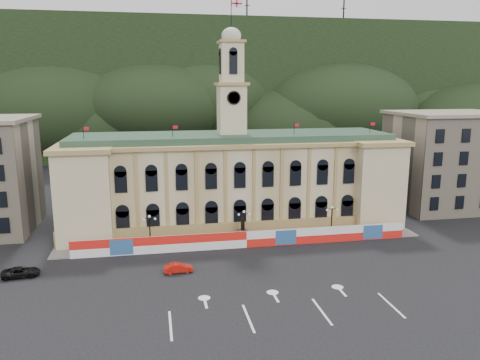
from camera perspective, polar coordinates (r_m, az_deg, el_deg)
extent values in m
plane|color=black|center=(56.53, 3.86, -13.29)|extent=(260.00, 260.00, 0.00)
cube|color=black|center=(180.08, -6.51, 11.00)|extent=(230.00, 70.00, 44.00)
cube|color=#595651|center=(166.78, 6.39, 13.70)|extent=(22.00, 8.00, 14.00)
cube|color=#595651|center=(161.46, -23.55, 11.48)|extent=(16.00, 7.00, 10.00)
cylinder|color=black|center=(169.91, 0.85, 20.51)|extent=(0.50, 0.50, 20.00)
cylinder|color=black|center=(180.01, 12.54, 19.75)|extent=(0.50, 0.50, 20.00)
cube|color=beige|center=(80.46, -1.00, -0.42)|extent=(55.00, 15.00, 14.00)
cube|color=tan|center=(74.52, 0.01, -6.02)|extent=(56.00, 0.80, 2.40)
cube|color=tan|center=(79.26, -1.02, 4.75)|extent=(56.20, 16.20, 0.60)
cube|color=#2E4D39|center=(79.17, -1.02, 5.26)|extent=(53.00, 13.00, 1.20)
cube|color=beige|center=(79.13, -17.91, -1.19)|extent=(8.00, 17.00, 14.00)
cube|color=beige|center=(86.50, 14.65, 0.06)|extent=(8.00, 17.00, 14.00)
cube|color=beige|center=(78.80, -1.04, 8.58)|extent=(4.40, 4.40, 8.00)
cube|color=tan|center=(78.68, -1.05, 11.64)|extent=(5.20, 5.20, 0.50)
cube|color=beige|center=(78.75, -1.06, 14.04)|extent=(3.60, 3.60, 6.50)
cube|color=tan|center=(78.97, -1.07, 16.50)|extent=(4.20, 4.20, 0.40)
cylinder|color=black|center=(76.45, -0.75, 9.99)|extent=(2.20, 0.20, 2.20)
ellipsoid|color=beige|center=(79.05, -1.07, 17.15)|extent=(3.20, 3.20, 2.72)
cylinder|color=black|center=(79.42, -1.08, 19.45)|extent=(0.12, 0.12, 5.00)
cube|color=white|center=(79.83, -0.40, 20.72)|extent=(1.80, 0.04, 1.20)
cube|color=red|center=(79.81, -0.40, 20.72)|extent=(1.80, 0.02, 0.22)
cube|color=red|center=(79.81, -0.40, 20.72)|extent=(0.22, 0.02, 1.20)
cube|color=#BFAE93|center=(99.25, 23.99, 2.05)|extent=(20.00, 16.00, 18.00)
cube|color=gray|center=(98.29, 24.43, 7.40)|extent=(21.00, 17.00, 0.60)
cube|color=red|center=(69.65, 0.80, -7.25)|extent=(50.00, 0.25, 2.50)
cube|color=#2D5C96|center=(68.48, -14.26, -7.96)|extent=(3.20, 0.05, 2.20)
cube|color=#2D5C96|center=(70.89, 5.62, -6.97)|extent=(3.20, 0.05, 2.20)
cube|color=#2D5C96|center=(75.85, 15.90, -6.12)|extent=(3.20, 0.05, 2.20)
cube|color=slate|center=(72.58, 0.37, -7.44)|extent=(56.00, 5.50, 0.16)
cube|color=#595651|center=(72.55, 0.33, -6.76)|extent=(1.40, 1.40, 1.80)
cylinder|color=black|center=(72.03, 0.33, -5.48)|extent=(0.60, 0.60, 1.60)
sphere|color=black|center=(71.77, 0.34, -4.79)|extent=(0.44, 0.44, 0.44)
cylinder|color=black|center=(70.69, -10.84, -8.13)|extent=(0.44, 0.44, 0.30)
cylinder|color=black|center=(69.97, -10.91, -6.39)|extent=(0.18, 0.18, 4.80)
cube|color=black|center=(69.30, -10.99, -4.58)|extent=(1.60, 0.08, 0.08)
sphere|color=silver|center=(69.36, -11.64, -4.72)|extent=(0.36, 0.36, 0.36)
sphere|color=silver|center=(69.33, -10.32, -4.68)|extent=(0.36, 0.36, 0.36)
sphere|color=silver|center=(69.23, -10.99, -4.38)|extent=(0.40, 0.40, 0.40)
cylinder|color=black|center=(71.87, 0.48, -7.58)|extent=(0.44, 0.44, 0.30)
cylinder|color=black|center=(71.16, 0.49, -5.87)|extent=(0.18, 0.18, 4.80)
cube|color=black|center=(70.50, 0.49, -4.08)|extent=(1.60, 0.08, 0.08)
sphere|color=silver|center=(70.40, -0.15, -4.23)|extent=(0.36, 0.36, 0.36)
sphere|color=silver|center=(70.69, 1.13, -4.17)|extent=(0.36, 0.36, 0.36)
sphere|color=silver|center=(70.43, 0.49, -3.89)|extent=(0.40, 0.40, 0.40)
cylinder|color=black|center=(75.66, 11.02, -6.80)|extent=(0.44, 0.44, 0.30)
cylinder|color=black|center=(74.99, 11.09, -5.17)|extent=(0.18, 0.18, 4.80)
cube|color=black|center=(74.36, 11.16, -3.47)|extent=(1.60, 0.08, 0.08)
sphere|color=silver|center=(74.11, 10.58, -3.62)|extent=(0.36, 0.36, 0.36)
sphere|color=silver|center=(74.69, 11.73, -3.55)|extent=(0.36, 0.36, 0.36)
sphere|color=silver|center=(74.30, 11.17, -3.29)|extent=(0.40, 0.40, 0.40)
imported|color=red|center=(61.63, -7.53, -10.57)|extent=(1.96, 3.94, 1.22)
imported|color=black|center=(65.81, -25.16, -10.13)|extent=(3.13, 5.03, 1.27)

